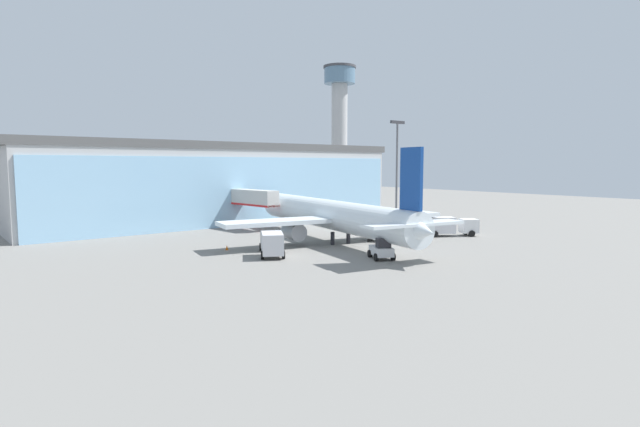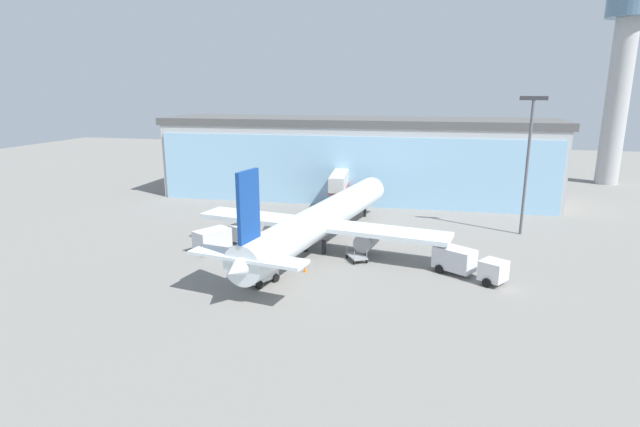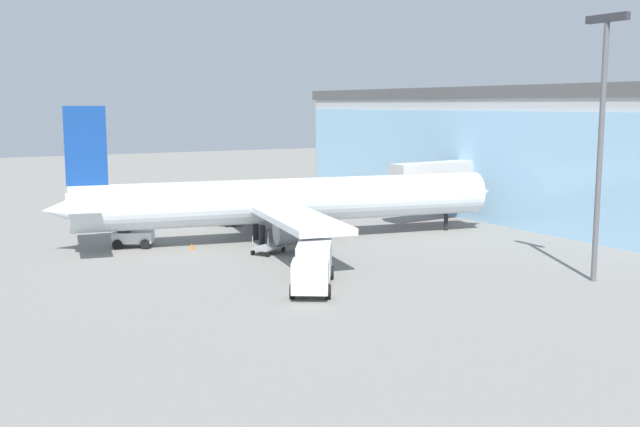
% 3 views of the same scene
% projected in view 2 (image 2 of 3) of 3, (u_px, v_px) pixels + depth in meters
% --- Properties ---
extents(ground, '(240.00, 240.00, 0.00)m').
position_uv_depth(ground, '(294.00, 268.00, 52.20)').
color(ground, gray).
extents(terminal_building, '(65.98, 16.11, 13.51)m').
position_uv_depth(terminal_building, '(355.00, 158.00, 85.02)').
color(terminal_building, '#B4B4B4').
rests_on(terminal_building, ground).
extents(jet_bridge, '(3.67, 14.00, 6.04)m').
position_uv_depth(jet_bridge, '(341.00, 180.00, 76.73)').
color(jet_bridge, beige).
rests_on(jet_bridge, ground).
extents(control_tower, '(8.51, 8.51, 35.56)m').
position_uv_depth(control_tower, '(622.00, 69.00, 93.67)').
color(control_tower, '#B0B0B0').
rests_on(control_tower, ground).
extents(apron_light_mast, '(3.20, 0.40, 17.41)m').
position_uv_depth(apron_light_mast, '(528.00, 154.00, 62.02)').
color(apron_light_mast, '#59595E').
rests_on(apron_light_mast, ground).
extents(airplane, '(30.32, 40.02, 11.60)m').
position_uv_depth(airplane, '(322.00, 219.00, 58.28)').
color(airplane, white).
rests_on(airplane, ground).
extents(catering_truck, '(5.43, 7.46, 2.65)m').
position_uv_depth(catering_truck, '(222.00, 237.00, 58.12)').
color(catering_truck, silver).
rests_on(catering_truck, ground).
extents(fuel_truck, '(7.37, 5.71, 2.65)m').
position_uv_depth(fuel_truck, '(467.00, 263.00, 49.59)').
color(fuel_truck, silver).
rests_on(fuel_truck, ground).
extents(baggage_cart, '(2.83, 3.22, 1.50)m').
position_uv_depth(baggage_cart, '(357.00, 256.00, 54.47)').
color(baggage_cart, gray).
rests_on(baggage_cart, ground).
extents(pushback_tug, '(3.26, 3.67, 2.30)m').
position_uv_depth(pushback_tug, '(260.00, 274.00, 47.97)').
color(pushback_tug, silver).
rests_on(pushback_tug, ground).
extents(safety_cone_nose, '(0.36, 0.36, 0.55)m').
position_uv_depth(safety_cone_nose, '(305.00, 269.00, 51.10)').
color(safety_cone_nose, orange).
rests_on(safety_cone_nose, ground).
extents(safety_cone_wingtip, '(0.36, 0.36, 0.55)m').
position_uv_depth(safety_cone_wingtip, '(225.00, 232.00, 64.63)').
color(safety_cone_wingtip, orange).
rests_on(safety_cone_wingtip, ground).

